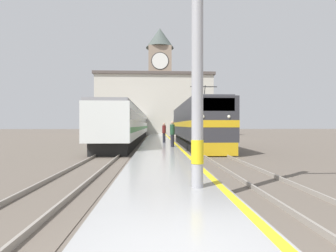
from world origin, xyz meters
TOP-DOWN VIEW (x-y plane):
  - ground_plane at (0.00, 30.00)m, footprint 200.00×200.00m
  - platform at (0.00, 25.00)m, footprint 2.98×140.00m
  - rail_track_near at (3.33, 25.00)m, footprint 2.83×140.00m
  - rail_track_far at (-3.30, 25.00)m, footprint 2.84×140.00m
  - locomotive_train at (3.33, 20.46)m, footprint 2.92×16.42m
  - passenger_train at (-3.30, 33.66)m, footprint 2.92×43.32m
  - catenary_mast at (0.82, 3.19)m, footprint 2.91×0.32m
  - person_on_platform at (0.88, 15.58)m, footprint 0.34×0.34m
  - second_waiting_passenger at (0.43, 20.24)m, footprint 0.34×0.34m
  - clock_tower at (0.62, 55.20)m, footprint 6.19×6.19m
  - station_building at (-0.53, 47.88)m, footprint 21.97×9.61m

SIDE VIEW (x-z plane):
  - ground_plane at x=0.00m, z-range 0.00..0.00m
  - rail_track_near at x=3.33m, z-range -0.05..0.11m
  - rail_track_far at x=-3.30m, z-range -0.05..0.11m
  - platform at x=0.00m, z-range 0.00..0.40m
  - second_waiting_passenger at x=0.43m, z-range 0.45..2.23m
  - person_on_platform at x=0.88m, z-range 0.46..2.32m
  - passenger_train at x=-3.30m, z-range 0.15..3.76m
  - locomotive_train at x=3.33m, z-range -0.44..4.49m
  - catenary_mast at x=0.82m, z-range 0.35..8.01m
  - station_building at x=-0.53m, z-range 0.02..11.61m
  - clock_tower at x=0.62m, z-range 0.93..24.59m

